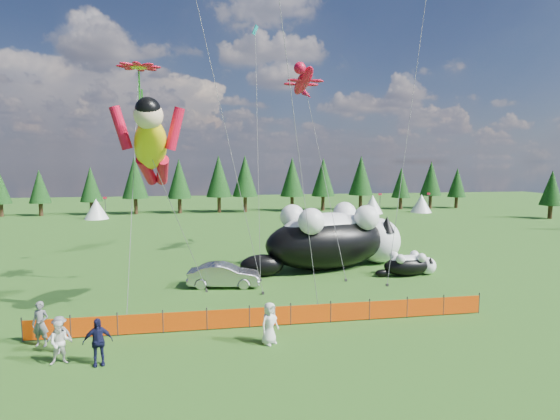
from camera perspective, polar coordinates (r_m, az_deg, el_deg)
name	(u,v)px	position (r m, az deg, el deg)	size (l,w,h in m)	color
ground	(262,306)	(24.51, -2.31, -12.41)	(160.00, 160.00, 0.00)	#163D0B
safety_fence	(270,316)	(21.54, -1.29, -13.68)	(22.06, 0.06, 1.10)	#262626
tree_line	(226,187)	(68.20, -7.08, 3.03)	(90.00, 4.00, 8.00)	black
festival_tents	(302,205)	(64.87, 2.90, 0.60)	(50.00, 3.20, 2.80)	white
cat_large	(334,238)	(32.66, 7.08, -3.63)	(12.89, 7.08, 4.74)	black
cat_small	(409,264)	(31.84, 16.56, -6.82)	(4.51, 1.74, 1.63)	black
car	(224,275)	(28.07, -7.31, -8.44)	(1.57, 4.52, 1.49)	#AFAEB3
spectator_a	(40,324)	(21.82, -28.81, -12.91)	(0.71, 0.47, 1.95)	slate
spectator_b	(60,343)	(19.70, -26.75, -15.21)	(0.84, 0.50, 1.74)	silver
spectator_c	(98,342)	(18.99, -22.71, -15.60)	(1.10, 0.56, 1.88)	#141639
spectator_d	(60,335)	(20.69, -26.83, -14.38)	(1.03, 0.53, 1.59)	slate
spectator_e	(270,323)	(19.48, -1.38, -14.58)	(0.90, 0.58, 1.84)	silver
superhero_kite	(151,146)	(22.22, -16.55, 8.06)	(5.33, 7.03, 11.57)	yellow
gecko_kite	(303,81)	(35.73, 3.07, 16.45)	(3.34, 10.42, 16.12)	red
flower_kite	(139,70)	(26.92, -17.98, 17.02)	(2.73, 7.46, 14.35)	red
diamond_kite_d	(256,44)	(35.26, -3.22, 20.78)	(0.82, 6.88, 18.95)	#0EA4AA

